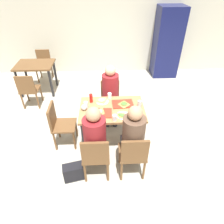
# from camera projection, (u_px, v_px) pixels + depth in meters

# --- Properties ---
(ground_plane) EXTENTS (10.00, 10.00, 0.02)m
(ground_plane) POSITION_uv_depth(u_px,v_px,m) (112.00, 141.00, 3.73)
(ground_plane) COLOR #B2AD9E
(back_wall) EXTENTS (10.00, 0.10, 2.80)m
(back_wall) POSITION_uv_depth(u_px,v_px,m) (107.00, 24.00, 5.46)
(back_wall) COLOR beige
(back_wall) RESTS_ON ground_plane
(main_table) EXTENTS (1.09, 0.76, 0.76)m
(main_table) POSITION_uv_depth(u_px,v_px,m) (112.00, 114.00, 3.34)
(main_table) COLOR #9E7247
(main_table) RESTS_ON ground_plane
(chair_near_left) EXTENTS (0.40, 0.40, 0.84)m
(chair_near_left) POSITION_uv_depth(u_px,v_px,m) (96.00, 155.00, 2.81)
(chair_near_left) COLOR brown
(chair_near_left) RESTS_ON ground_plane
(chair_near_right) EXTENTS (0.40, 0.40, 0.84)m
(chair_near_right) POSITION_uv_depth(u_px,v_px,m) (133.00, 154.00, 2.83)
(chair_near_right) COLOR brown
(chair_near_right) RESTS_ON ground_plane
(chair_far_side) EXTENTS (0.40, 0.40, 0.84)m
(chair_far_side) POSITION_uv_depth(u_px,v_px,m) (110.00, 98.00, 4.05)
(chair_far_side) COLOR brown
(chair_far_side) RESTS_ON ground_plane
(chair_left_end) EXTENTS (0.40, 0.40, 0.84)m
(chair_left_end) POSITION_uv_depth(u_px,v_px,m) (59.00, 123.00, 3.40)
(chair_left_end) COLOR brown
(chair_left_end) RESTS_ON ground_plane
(person_in_red) EXTENTS (0.32, 0.42, 1.25)m
(person_in_red) POSITION_uv_depth(u_px,v_px,m) (95.00, 136.00, 2.78)
(person_in_red) COLOR #383842
(person_in_red) RESTS_ON ground_plane
(person_in_brown_jacket) EXTENTS (0.32, 0.42, 1.25)m
(person_in_brown_jacket) POSITION_uv_depth(u_px,v_px,m) (133.00, 135.00, 2.80)
(person_in_brown_jacket) COLOR #383842
(person_in_brown_jacket) RESTS_ON ground_plane
(person_far_side) EXTENTS (0.32, 0.42, 1.25)m
(person_far_side) POSITION_uv_depth(u_px,v_px,m) (110.00, 91.00, 3.79)
(person_far_side) COLOR #383842
(person_far_side) RESTS_ON ground_plane
(tray_red_near) EXTENTS (0.37, 0.27, 0.02)m
(tray_red_near) POSITION_uv_depth(u_px,v_px,m) (101.00, 113.00, 3.15)
(tray_red_near) COLOR red
(tray_red_near) RESTS_ON main_table
(tray_red_far) EXTENTS (0.37, 0.28, 0.02)m
(tray_red_far) POSITION_uv_depth(u_px,v_px,m) (123.00, 104.00, 3.37)
(tray_red_far) COLOR red
(tray_red_far) RESTS_ON main_table
(paper_plate_center) EXTENTS (0.22, 0.22, 0.01)m
(paper_plate_center) POSITION_uv_depth(u_px,v_px,m) (102.00, 102.00, 3.43)
(paper_plate_center) COLOR white
(paper_plate_center) RESTS_ON main_table
(paper_plate_near_edge) EXTENTS (0.22, 0.22, 0.01)m
(paper_plate_near_edge) POSITION_uv_depth(u_px,v_px,m) (123.00, 115.00, 3.11)
(paper_plate_near_edge) COLOR white
(paper_plate_near_edge) RESTS_ON main_table
(pizza_slice_a) EXTENTS (0.19, 0.25, 0.02)m
(pizza_slice_a) POSITION_uv_depth(u_px,v_px,m) (99.00, 112.00, 3.14)
(pizza_slice_a) COLOR #C68C47
(pizza_slice_a) RESTS_ON tray_red_near
(pizza_slice_b) EXTENTS (0.18, 0.19, 0.02)m
(pizza_slice_b) POSITION_uv_depth(u_px,v_px,m) (124.00, 104.00, 3.34)
(pizza_slice_b) COLOR #C68C47
(pizza_slice_b) RESTS_ON tray_red_far
(pizza_slice_c) EXTENTS (0.23, 0.23, 0.02)m
(pizza_slice_c) POSITION_uv_depth(u_px,v_px,m) (102.00, 100.00, 3.44)
(pizza_slice_c) COLOR tan
(pizza_slice_c) RESTS_ON paper_plate_center
(pizza_slice_d) EXTENTS (0.24, 0.22, 0.02)m
(pizza_slice_d) POSITION_uv_depth(u_px,v_px,m) (122.00, 115.00, 3.09)
(pizza_slice_d) COLOR tan
(pizza_slice_d) RESTS_ON paper_plate_near_edge
(plastic_cup_a) EXTENTS (0.07, 0.07, 0.10)m
(plastic_cup_a) POSITION_uv_depth(u_px,v_px,m) (110.00, 96.00, 3.50)
(plastic_cup_a) COLOR white
(plastic_cup_a) RESTS_ON main_table
(plastic_cup_b) EXTENTS (0.07, 0.07, 0.10)m
(plastic_cup_b) POSITION_uv_depth(u_px,v_px,m) (115.00, 118.00, 2.98)
(plastic_cup_b) COLOR white
(plastic_cup_b) RESTS_ON main_table
(plastic_cup_c) EXTENTS (0.07, 0.07, 0.10)m
(plastic_cup_c) POSITION_uv_depth(u_px,v_px,m) (86.00, 105.00, 3.27)
(plastic_cup_c) COLOR white
(plastic_cup_c) RESTS_ON main_table
(soda_can) EXTENTS (0.07, 0.07, 0.12)m
(soda_can) POSITION_uv_depth(u_px,v_px,m) (139.00, 104.00, 3.27)
(soda_can) COLOR #B7BCC6
(soda_can) RESTS_ON main_table
(condiment_bottle) EXTENTS (0.06, 0.06, 0.16)m
(condiment_bottle) POSITION_uv_depth(u_px,v_px,m) (91.00, 98.00, 3.38)
(condiment_bottle) COLOR red
(condiment_bottle) RESTS_ON main_table
(foil_bundle) EXTENTS (0.10, 0.10, 0.10)m
(foil_bundle) POSITION_uv_depth(u_px,v_px,m) (84.00, 107.00, 3.21)
(foil_bundle) COLOR silver
(foil_bundle) RESTS_ON main_table
(handbag) EXTENTS (0.35, 0.22, 0.28)m
(handbag) POSITION_uv_depth(u_px,v_px,m) (74.00, 172.00, 2.99)
(handbag) COLOR black
(handbag) RESTS_ON ground_plane
(drink_fridge) EXTENTS (0.70, 0.60, 1.90)m
(drink_fridge) POSITION_uv_depth(u_px,v_px,m) (167.00, 43.00, 5.51)
(drink_fridge) COLOR #14194C
(drink_fridge) RESTS_ON ground_plane
(background_table) EXTENTS (0.90, 0.70, 0.76)m
(background_table) POSITION_uv_depth(u_px,v_px,m) (36.00, 69.00, 4.86)
(background_table) COLOR brown
(background_table) RESTS_ON ground_plane
(background_chair_near) EXTENTS (0.40, 0.40, 0.84)m
(background_chair_near) POSITION_uv_depth(u_px,v_px,m) (28.00, 89.00, 4.36)
(background_chair_near) COLOR brown
(background_chair_near) RESTS_ON ground_plane
(background_chair_far) EXTENTS (0.40, 0.40, 0.84)m
(background_chair_far) POSITION_uv_depth(u_px,v_px,m) (44.00, 63.00, 5.54)
(background_chair_far) COLOR brown
(background_chair_far) RESTS_ON ground_plane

